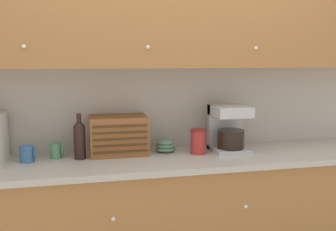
{
  "coord_description": "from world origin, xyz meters",
  "views": [
    {
      "loc": [
        -0.58,
        -2.75,
        1.57
      ],
      "look_at": [
        0.0,
        -0.21,
        1.18
      ],
      "focal_mm": 40.0,
      "sensor_mm": 36.0,
      "label": 1
    }
  ],
  "objects": [
    {
      "name": "wall_back",
      "position": [
        0.0,
        0.03,
        1.3
      ],
      "size": [
        5.82,
        0.06,
        2.6
      ],
      "color": "silver",
      "rests_on": "ground_plane"
    },
    {
      "name": "storage_canister",
      "position": [
        0.21,
        -0.27,
        0.99
      ],
      "size": [
        0.11,
        0.11,
        0.17
      ],
      "color": "#B22D28",
      "rests_on": "counter_unit"
    },
    {
      "name": "mug",
      "position": [
        -0.95,
        -0.23,
        0.96
      ],
      "size": [
        0.1,
        0.09,
        0.11
      ],
      "color": "#38669E",
      "rests_on": "counter_unit"
    },
    {
      "name": "counter_unit",
      "position": [
        0.0,
        -0.3,
        0.45
      ],
      "size": [
        3.44,
        0.63,
        0.91
      ],
      "color": "#A36B38",
      "rests_on": "ground_plane"
    },
    {
      "name": "backsplash_panel",
      "position": [
        0.0,
        -0.01,
        1.21
      ],
      "size": [
        3.42,
        0.01,
        0.61
      ],
      "color": "#B7B2A8",
      "rests_on": "counter_unit"
    },
    {
      "name": "coffee_maker",
      "position": [
        0.45,
        -0.24,
        1.07
      ],
      "size": [
        0.25,
        0.27,
        0.33
      ],
      "color": "#B7B7BC",
      "rests_on": "counter_unit"
    },
    {
      "name": "bowl_stack_on_counter",
      "position": [
        -0.01,
        -0.17,
        0.95
      ],
      "size": [
        0.14,
        0.14,
        0.09
      ],
      "color": "slate",
      "rests_on": "counter_unit"
    },
    {
      "name": "upper_cabinets",
      "position": [
        0.17,
        -0.17,
        1.89
      ],
      "size": [
        3.42,
        0.37,
        0.75
      ],
      "color": "#A36B38",
      "rests_on": "backsplash_panel"
    },
    {
      "name": "bread_box",
      "position": [
        -0.34,
        -0.15,
        1.04
      ],
      "size": [
        0.4,
        0.26,
        0.27
      ],
      "color": "brown",
      "rests_on": "counter_unit"
    },
    {
      "name": "wine_bottle",
      "position": [
        -0.61,
        -0.22,
        1.05
      ],
      "size": [
        0.08,
        0.08,
        0.31
      ],
      "color": "black",
      "rests_on": "counter_unit"
    },
    {
      "name": "mug_blue_second",
      "position": [
        -0.77,
        -0.18,
        0.96
      ],
      "size": [
        0.09,
        0.08,
        0.1
      ],
      "color": "#4C845B",
      "rests_on": "counter_unit"
    }
  ]
}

